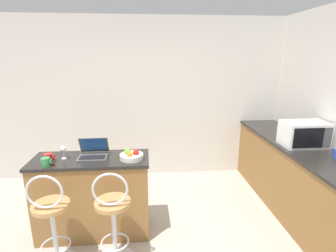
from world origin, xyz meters
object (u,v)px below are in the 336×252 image
(bar_stool_far, at_px, (113,221))
(laptop, at_px, (93,152))
(bar_stool_near, at_px, (52,224))
(microwave, at_px, (304,134))
(wine_glass_short, at_px, (63,150))
(mug_red, at_px, (49,158))
(mug_green, at_px, (46,162))
(fruit_bowl, at_px, (131,156))

(bar_stool_far, bearing_deg, laptop, 114.37)
(bar_stool_near, xyz_separation_m, microwave, (2.82, 0.71, 0.60))
(bar_stool_near, distance_m, wine_glass_short, 0.76)
(laptop, relative_size, mug_red, 3.05)
(bar_stool_near, bearing_deg, laptop, 62.09)
(laptop, distance_m, mug_green, 0.48)
(mug_red, xyz_separation_m, mug_green, (0.01, -0.11, -0.00))
(microwave, height_order, wine_glass_short, microwave)
(bar_stool_far, height_order, mug_green, bar_stool_far)
(bar_stool_near, relative_size, laptop, 3.21)
(fruit_bowl, height_order, mug_green, fruit_bowl)
(microwave, bearing_deg, bar_stool_near, -165.81)
(mug_red, distance_m, mug_green, 0.11)
(bar_stool_near, relative_size, wine_glass_short, 7.06)
(microwave, bearing_deg, fruit_bowl, -173.02)
(bar_stool_near, height_order, microwave, microwave)
(bar_stool_near, distance_m, mug_green, 0.61)
(wine_glass_short, xyz_separation_m, mug_green, (-0.12, -0.19, -0.06))
(bar_stool_far, bearing_deg, mug_green, 153.61)
(bar_stool_far, relative_size, fruit_bowl, 4.04)
(bar_stool_far, relative_size, wine_glass_short, 7.06)
(laptop, height_order, microwave, microwave)
(bar_stool_far, height_order, mug_red, bar_stool_far)
(bar_stool_far, height_order, wine_glass_short, wine_glass_short)
(fruit_bowl, bearing_deg, bar_stool_near, -147.93)
(mug_red, bearing_deg, wine_glass_short, 31.41)
(laptop, height_order, mug_green, laptop)
(bar_stool_near, bearing_deg, mug_red, 106.24)
(mug_red, bearing_deg, fruit_bowl, 0.61)
(laptop, distance_m, fruit_bowl, 0.44)
(bar_stool_near, height_order, laptop, laptop)
(bar_stool_near, distance_m, microwave, 2.97)
(laptop, height_order, wine_glass_short, laptop)
(microwave, relative_size, mug_red, 5.02)
(laptop, xyz_separation_m, microwave, (2.51, 0.14, 0.10))
(laptop, bearing_deg, fruit_bowl, -15.38)
(mug_green, bearing_deg, mug_red, 95.41)
(bar_stool_far, relative_size, laptop, 3.21)
(bar_stool_far, distance_m, fruit_bowl, 0.68)
(wine_glass_short, height_order, mug_green, wine_glass_short)
(laptop, bearing_deg, wine_glass_short, -171.36)
(bar_stool_near, xyz_separation_m, fruit_bowl, (0.73, 0.46, 0.48))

